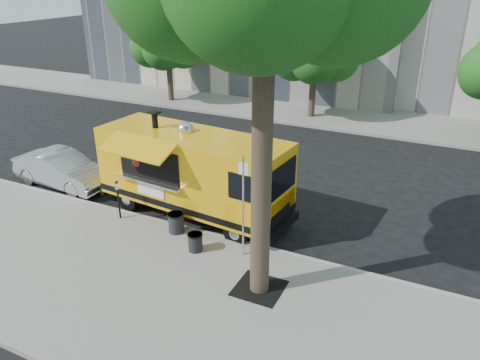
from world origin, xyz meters
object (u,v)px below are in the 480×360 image
object	(u,v)px
parking_meter	(118,195)
trash_bin_left	(176,222)
far_tree_a	(168,40)
sedan	(62,169)
food_truck	(192,171)
trash_bin_right	(195,242)
sign_post	(243,201)
far_tree_b	(315,48)

from	to	relation	value
parking_meter	trash_bin_left	size ratio (longest dim) A/B	2.14
far_tree_a	sedan	xyz separation A→B (m)	(3.19, -12.30, -3.11)
food_truck	trash_bin_right	size ratio (longest dim) A/B	12.92
parking_meter	far_tree_a	bearing A→B (deg)	117.15
sign_post	sedan	world-z (taller)	sign_post
food_truck	trash_bin_left	bearing A→B (deg)	-74.11
far_tree_a	sign_post	bearing A→B (deg)	-50.17
sign_post	trash_bin_left	xyz separation A→B (m)	(-2.41, 0.25, -1.37)
sedan	trash_bin_right	bearing A→B (deg)	-101.84
sedan	trash_bin_right	xyz separation A→B (m)	(7.02, -1.96, -0.23)
trash_bin_right	trash_bin_left	bearing A→B (deg)	148.55
far_tree_b	parking_meter	size ratio (longest dim) A/B	4.12
far_tree_a	far_tree_b	xyz separation A→B (m)	(9.00, 0.40, 0.06)
parking_meter	sedan	xyz separation A→B (m)	(-3.81, 1.35, -0.31)
trash_bin_right	food_truck	bearing A→B (deg)	122.27
sedan	trash_bin_right	distance (m)	7.30
trash_bin_left	trash_bin_right	bearing A→B (deg)	-31.45
parking_meter	food_truck	size ratio (longest dim) A/B	0.19
food_truck	sedan	distance (m)	5.75
parking_meter	far_tree_b	bearing A→B (deg)	81.90
far_tree_b	trash_bin_right	xyz separation A→B (m)	(1.22, -14.66, -3.39)
far_tree_b	food_truck	distance (m)	12.73
far_tree_a	sign_post	world-z (taller)	far_tree_a
sign_post	sedan	size ratio (longest dim) A/B	0.74
parking_meter	trash_bin_left	bearing A→B (deg)	1.34
far_tree_a	sedan	size ratio (longest dim) A/B	1.32
food_truck	sign_post	bearing A→B (deg)	-27.28
far_tree_b	trash_bin_right	distance (m)	15.09
sign_post	trash_bin_right	bearing A→B (deg)	-162.99
parking_meter	trash_bin_right	bearing A→B (deg)	-10.69
parking_meter	trash_bin_right	distance (m)	3.32
sedan	food_truck	bearing A→B (deg)	-84.52
food_truck	sedan	size ratio (longest dim) A/B	1.71
trash_bin_left	trash_bin_right	world-z (taller)	trash_bin_left
sign_post	food_truck	xyz separation A→B (m)	(-2.68, 1.72, -0.28)
sign_post	trash_bin_right	xyz separation A→B (m)	(-1.33, -0.41, -1.41)
sign_post	food_truck	world-z (taller)	food_truck
far_tree_b	trash_bin_right	bearing A→B (deg)	-85.25
food_truck	sedan	bearing A→B (deg)	-172.77
far_tree_a	parking_meter	bearing A→B (deg)	-62.85
far_tree_a	trash_bin_right	size ratio (longest dim) A/B	9.98
trash_bin_left	sedan	bearing A→B (deg)	167.67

